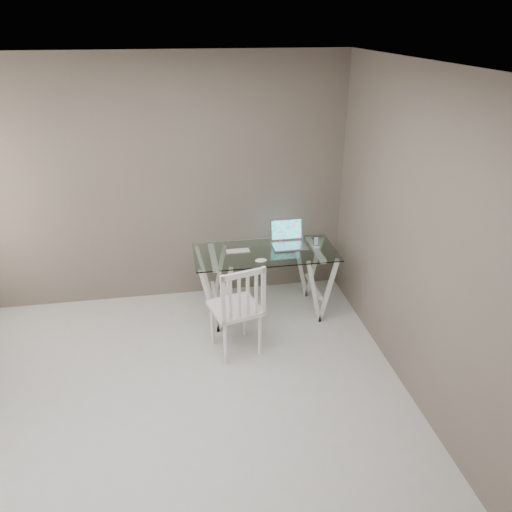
% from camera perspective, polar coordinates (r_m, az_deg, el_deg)
% --- Properties ---
extents(room, '(4.50, 4.52, 2.71)m').
position_cam_1_polar(room, '(3.29, -11.82, 2.51)').
color(room, '#B7B5B0').
rests_on(room, ground).
extents(desk, '(1.50, 0.70, 0.75)m').
position_cam_1_polar(desk, '(5.42, 1.02, -2.98)').
color(desk, silver).
rests_on(desk, ground).
extents(chair, '(0.54, 0.54, 0.96)m').
position_cam_1_polar(chair, '(4.69, -2.02, -5.80)').
color(chair, white).
rests_on(chair, ground).
extents(laptop, '(0.36, 0.32, 0.25)m').
position_cam_1_polar(laptop, '(5.42, 3.69, 1.98)').
color(laptop, '#BCBCC0').
rests_on(laptop, desk).
extents(keyboard, '(0.26, 0.11, 0.01)m').
position_cam_1_polar(keyboard, '(5.26, -2.09, 0.58)').
color(keyboard, silver).
rests_on(keyboard, desk).
extents(mouse, '(0.12, 0.07, 0.04)m').
position_cam_1_polar(mouse, '(5.02, 0.57, -0.52)').
color(mouse, white).
rests_on(mouse, desk).
extents(phone_dock, '(0.07, 0.07, 0.12)m').
position_cam_1_polar(phone_dock, '(5.38, 6.88, 1.35)').
color(phone_dock, white).
rests_on(phone_dock, desk).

